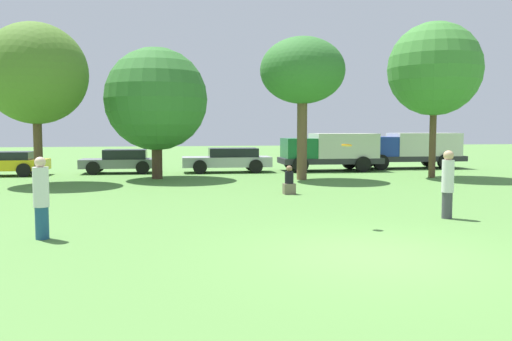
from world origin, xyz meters
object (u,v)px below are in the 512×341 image
Objects in this scene: person_thrower at (41,197)px; delivery_truck_green at (331,150)px; tree_3 at (435,69)px; person_catcher at (448,183)px; bystander_sitting at (289,182)px; delivery_truck_blue at (410,148)px; parked_car_grey at (121,161)px; tree_2 at (302,72)px; frisbee at (347,145)px; tree_1 at (156,99)px; parked_car_silver at (228,159)px; tree_0 at (36,74)px.

person_thrower is 0.31× the size of delivery_truck_green.
tree_3 is 1.31× the size of delivery_truck_green.
person_catcher is at bearing 84.49° from delivery_truck_green.
bystander_sitting is at bearing 38.13° from person_thrower.
parked_car_grey is at bearing 3.31° from delivery_truck_blue.
delivery_truck_green is 5.17m from delivery_truck_blue.
bystander_sitting is 0.16× the size of tree_2.
delivery_truck_blue is at bearing 58.49° from frisbee.
person_thrower is at bearing -127.93° from tree_2.
person_thrower is 7.03× the size of frisbee.
person_thrower is at bearing -143.72° from tree_3.
tree_1 is 5.52m from parked_car_silver.
person_catcher is at bearing -85.40° from tree_2.
delivery_truck_blue is at bearing 46.25° from bystander_sitting.
parked_car_grey is at bearing 148.59° from tree_2.
tree_0 is 0.92× the size of tree_3.
tree_2 is (2.08, 11.10, 2.90)m from frisbee.
tree_2 is 1.61× the size of parked_car_grey.
tree_1 is 0.94× the size of tree_2.
frisbee is 0.06× the size of parked_car_grey.
parked_car_silver is at bearing 64.89° from person_thrower.
tree_3 is (5.39, 10.31, 4.11)m from person_catcher.
person_thrower is at bearing -0.00° from person_catcher.
delivery_truck_blue is (19.18, 5.04, -3.36)m from tree_0.
frisbee is (6.66, 0.12, 1.03)m from person_thrower.
parked_car_silver is (6.03, 15.74, -0.19)m from person_thrower.
tree_2 is 6.45m from delivery_truck_green.
bystander_sitting is 0.15× the size of tree_0.
tree_2 is at bearing -14.21° from tree_1.
person_thrower is 16.23m from parked_car_grey.
tree_0 is (-9.34, 5.24, 4.10)m from bystander_sitting.
frisbee is 0.04× the size of tree_0.
tree_2 is at bearing 69.44° from bystander_sitting.
person_catcher is 0.24× the size of tree_3.
person_catcher is at bearing -0.00° from person_thrower.
frisbee is 14.05m from tree_3.
tree_1 is at bearing 124.50° from bystander_sitting.
parked_car_silver is at bearing 26.56° from tree_0.
tree_0 is (-9.12, 11.37, 2.61)m from frisbee.
delivery_truck_green is 0.89× the size of delivery_truck_blue.
tree_2 is 0.88× the size of tree_3.
parked_car_silver is at bearing 120.99° from tree_2.
tree_1 reaches higher than parked_car_grey.
delivery_truck_blue is (5.10, 0.86, 0.02)m from delivery_truck_green.
frisbee is at bearing 112.96° from parked_car_grey.
parked_car_grey is at bearing 160.11° from tree_3.
person_catcher is at bearing 105.51° from parked_car_silver.
parked_car_silver is at bearing 6.46° from delivery_truck_blue.
tree_0 reaches higher than bystander_sitting.
tree_0 reaches higher than delivery_truck_green.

